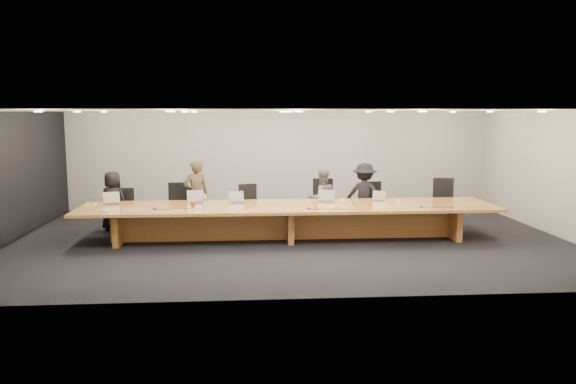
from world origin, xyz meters
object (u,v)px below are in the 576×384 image
at_px(chair_mid_left, 251,206).
at_px(chair_far_right, 444,202).
at_px(conference_table, 289,216).
at_px(person_a, 113,201).
at_px(chair_mid_right, 323,203).
at_px(mic_center, 309,208).
at_px(laptop_b, 195,197).
at_px(laptop_c, 238,197).
at_px(chair_left, 177,206).
at_px(chair_right, 375,204).
at_px(paper_cup_near, 343,201).
at_px(water_bottle, 205,200).
at_px(chair_far_left, 124,209).
at_px(person_d, 364,195).
at_px(mic_left, 155,209).
at_px(person_b, 196,195).
at_px(laptop_a, 112,198).
at_px(laptop_e, 379,196).
at_px(mic_right, 421,207).
at_px(av_box, 105,211).
at_px(laptop_d, 325,196).
at_px(paper_cup_far, 398,202).
at_px(person_c, 322,199).

relative_size(chair_mid_left, chair_far_right, 0.90).
xyz_separation_m(conference_table, person_a, (-4.04, 1.23, 0.18)).
height_order(chair_mid_right, mic_center, chair_mid_right).
bearing_deg(laptop_b, laptop_c, -11.91).
relative_size(chair_left, person_a, 0.80).
xyz_separation_m(chair_right, paper_cup_near, (-1.01, -1.15, 0.25)).
distance_m(water_bottle, mic_center, 2.33).
xyz_separation_m(chair_far_left, mic_center, (4.18, -1.78, 0.27)).
distance_m(chair_left, mic_center, 3.45).
distance_m(person_a, person_d, 5.96).
height_order(person_d, laptop_c, person_d).
bearing_deg(mic_left, laptop_b, 41.65).
height_order(person_b, laptop_a, person_b).
bearing_deg(laptop_e, mic_right, -30.50).
bearing_deg(mic_center, chair_far_right, 25.48).
bearing_deg(av_box, mic_right, -5.25).
bearing_deg(paper_cup_near, laptop_e, 16.63).
xyz_separation_m(person_b, mic_center, (2.50, -1.76, -0.06)).
bearing_deg(conference_table, person_a, 163.10).
distance_m(chair_far_right, mic_center, 3.87).
xyz_separation_m(chair_left, laptop_c, (1.46, -0.96, 0.33)).
xyz_separation_m(laptop_c, laptop_d, (1.94, -0.01, 0.01)).
bearing_deg(conference_table, laptop_a, 174.99).
bearing_deg(water_bottle, laptop_c, 7.64).
distance_m(laptop_a, mic_right, 6.70).
xyz_separation_m(chair_mid_left, av_box, (-2.97, -1.81, 0.23)).
distance_m(laptop_e, water_bottle, 3.92).
bearing_deg(chair_left, laptop_e, -6.93).
relative_size(chair_far_right, mic_left, 10.25).
xyz_separation_m(chair_left, chair_right, (4.79, 0.04, -0.01)).
relative_size(person_b, paper_cup_far, 19.60).
relative_size(av_box, mic_right, 1.75).
distance_m(chair_far_left, laptop_e, 5.96).
xyz_separation_m(chair_far_left, person_d, (5.71, -0.10, 0.28)).
height_order(av_box, mic_left, mic_left).
xyz_separation_m(person_b, laptop_d, (2.95, -0.97, 0.07)).
height_order(chair_far_right, mic_right, chair_far_right).
height_order(conference_table, chair_mid_right, chair_mid_right).
bearing_deg(person_a, mic_center, 177.72).
height_order(conference_table, chair_mid_left, chair_mid_left).
bearing_deg(person_c, mic_left, 10.47).
height_order(chair_mid_left, water_bottle, chair_mid_left).
distance_m(chair_far_left, mic_left, 1.87).
bearing_deg(paper_cup_far, chair_far_right, 37.37).
distance_m(chair_far_left, paper_cup_near, 5.14).
bearing_deg(laptop_c, person_b, 115.97).
bearing_deg(chair_left, paper_cup_near, -12.97).
relative_size(chair_mid_left, chair_right, 0.98).
distance_m(person_b, person_d, 4.03).
bearing_deg(conference_table, chair_mid_right, 54.55).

